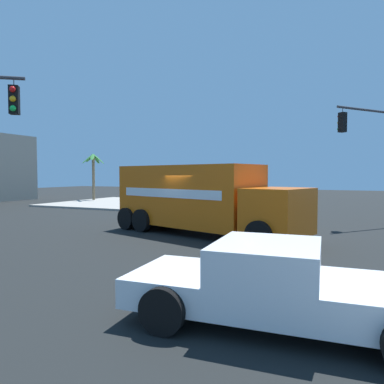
{
  "coord_description": "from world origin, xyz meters",
  "views": [
    {
      "loc": [
        -13.83,
        -5.8,
        2.52
      ],
      "look_at": [
        -0.36,
        0.22,
        1.81
      ],
      "focal_mm": 33.38,
      "sensor_mm": 36.0,
      "label": 1
    }
  ],
  "objects_px": {
    "delivery_truck": "(200,198)",
    "palm_tree_far": "(93,169)",
    "traffic_light_primary": "(375,147)",
    "pickup_white": "(278,282)"
  },
  "relations": [
    {
      "from": "delivery_truck",
      "to": "palm_tree_far",
      "type": "xyz_separation_m",
      "value": [
        13.38,
        16.68,
        1.51
      ]
    },
    {
      "from": "delivery_truck",
      "to": "palm_tree_far",
      "type": "height_order",
      "value": "palm_tree_far"
    },
    {
      "from": "traffic_light_primary",
      "to": "pickup_white",
      "type": "height_order",
      "value": "traffic_light_primary"
    },
    {
      "from": "traffic_light_primary",
      "to": "pickup_white",
      "type": "distance_m",
      "value": 15.25
    },
    {
      "from": "pickup_white",
      "to": "palm_tree_far",
      "type": "height_order",
      "value": "palm_tree_far"
    },
    {
      "from": "traffic_light_primary",
      "to": "palm_tree_far",
      "type": "relative_size",
      "value": 1.37
    },
    {
      "from": "pickup_white",
      "to": "palm_tree_far",
      "type": "xyz_separation_m",
      "value": [
        21.35,
        21.47,
        2.31
      ]
    },
    {
      "from": "delivery_truck",
      "to": "traffic_light_primary",
      "type": "bearing_deg",
      "value": -45.79
    },
    {
      "from": "palm_tree_far",
      "to": "pickup_white",
      "type": "bearing_deg",
      "value": -134.83
    },
    {
      "from": "delivery_truck",
      "to": "traffic_light_primary",
      "type": "height_order",
      "value": "traffic_light_primary"
    }
  ]
}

